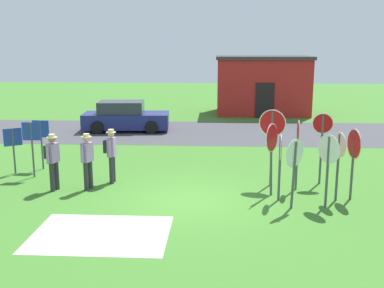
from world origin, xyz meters
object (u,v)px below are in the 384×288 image
Objects in this scene: stop_sign_rear_left at (298,143)px; person_on_left at (111,152)px; stop_sign_nearest at (294,162)px; info_panel_rightmost at (41,136)px; stop_sign_leaning_left at (272,133)px; info_panel_leftmost at (13,143)px; stop_sign_rear_right at (353,151)px; stop_sign_far_back at (272,146)px; person_near_signs at (87,158)px; stop_sign_low_front at (280,156)px; info_panel_middle at (32,140)px; person_holding_notes at (53,158)px; stop_sign_leaning_right at (328,158)px; stop_sign_center_cluster at (322,137)px; parked_car_on_street at (125,117)px; stop_sign_tallest at (339,154)px.

person_on_left is at bearing 175.92° from stop_sign_rear_left.
stop_sign_nearest is 8.98m from info_panel_rightmost.
stop_sign_leaning_left reaches higher than info_panel_leftmost.
stop_sign_rear_right is at bearing -29.53° from stop_sign_leaning_left.
stop_sign_rear_right is 2.27m from stop_sign_far_back.
stop_sign_nearest is at bearing -80.14° from stop_sign_leaning_left.
person_near_signs reaches higher than info_panel_leftmost.
stop_sign_low_front reaches higher than info_panel_middle.
person_on_left is 0.99× the size of info_panel_rightmost.
stop_sign_nearest reaches higher than person_near_signs.
person_holding_notes is at bearing -150.71° from person_on_left.
info_panel_middle is at bearing 165.33° from stop_sign_leaning_right.
stop_sign_nearest is 1.22× the size of info_panel_leftmost.
stop_sign_rear_left reaches higher than stop_sign_leaning_right.
stop_sign_center_cluster reaches higher than stop_sign_far_back.
info_panel_middle reaches higher than person_holding_notes.
stop_sign_leaning_right reaches higher than person_on_left.
stop_sign_nearest reaches higher than person_holding_notes.
parked_car_on_street is 11.85m from stop_sign_rear_left.
stop_sign_nearest is 1.10× the size of info_panel_rightmost.
stop_sign_leaning_left is 5.09m from person_on_left.
stop_sign_far_back is at bearing -0.71° from person_holding_notes.
stop_sign_leaning_right is 1.28× the size of info_panel_leftmost.
person_holding_notes is (-6.52, 0.08, -0.46)m from stop_sign_far_back.
stop_sign_rear_left is at bearing 150.10° from stop_sign_rear_right.
stop_sign_leaning_left is 0.85m from stop_sign_rear_left.
stop_sign_leaning_left is 1.53× the size of info_panel_leftmost.
stop_sign_tallest is at bearing -12.33° from info_panel_leftmost.
stop_sign_rear_left is at bearing -28.81° from stop_sign_leaning_left.
stop_sign_leaning_left is at bearing 83.48° from stop_sign_far_back.
stop_sign_center_cluster reaches higher than stop_sign_tallest.
stop_sign_center_cluster is at bearing 48.72° from stop_sign_low_front.
person_near_signs is at bearing 176.45° from stop_sign_rear_right.
stop_sign_rear_left is at bearing 110.86° from stop_sign_leaning_right.
info_panel_middle is (-1.38, -8.56, 0.59)m from parked_car_on_street.
person_near_signs is at bearing -29.07° from info_panel_middle.
stop_sign_far_back reaches higher than person_holding_notes.
parked_car_on_street is 2.54× the size of person_near_signs.
stop_sign_tallest is 1.07× the size of info_panel_middle.
stop_sign_tallest reaches higher than parked_car_on_street.
stop_sign_rear_right is at bearing -3.55° from person_near_signs.
stop_sign_nearest is 9.45m from info_panel_leftmost.
person_holding_notes reaches higher than parked_car_on_street.
stop_sign_nearest is 0.71m from stop_sign_low_front.
stop_sign_leaning_left is 6.71m from person_holding_notes.
person_on_left is at bearing -177.74° from stop_sign_center_cluster.
stop_sign_rear_right reaches higher than info_panel_rightmost.
stop_sign_nearest is (-1.22, -2.37, -0.21)m from stop_sign_center_cluster.
parked_car_on_street is 13.04m from stop_sign_nearest.
info_panel_rightmost is at bearing 164.82° from stop_sign_rear_right.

